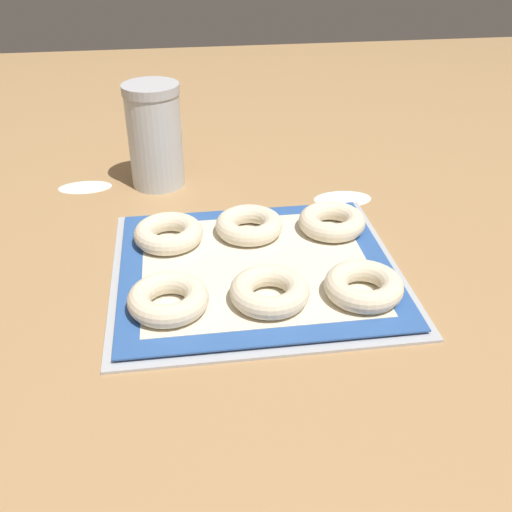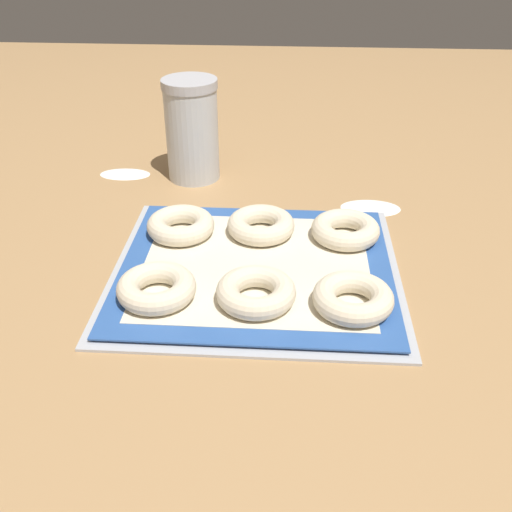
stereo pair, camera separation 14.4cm
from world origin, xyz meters
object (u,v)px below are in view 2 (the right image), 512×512
object	(u,v)px
bagel_front_center	(256,292)
bagel_back_left	(181,225)
bagel_front_right	(353,298)
bagel_back_right	(345,230)
baking_tray	(256,269)
bagel_front_left	(156,288)
flour_canister	(192,130)
bagel_back_center	(261,225)

from	to	relation	value
bagel_front_center	bagel_back_left	distance (m)	0.21
bagel_front_right	bagel_back_right	size ratio (longest dim) A/B	1.00
bagel_front_right	bagel_back_right	xyz separation A→B (m)	(0.00, 0.18, 0.00)
baking_tray	bagel_front_left	distance (m)	0.15
bagel_back_left	bagel_front_left	bearing A→B (deg)	-91.05
bagel_front_center	flour_canister	bearing A→B (deg)	109.34
bagel_back_center	bagel_back_right	world-z (taller)	same
bagel_front_right	bagel_front_center	bearing A→B (deg)	177.53
baking_tray	bagel_front_right	bearing A→B (deg)	-35.60
baking_tray	bagel_back_right	world-z (taller)	bagel_back_right
bagel_back_center	bagel_front_right	bearing A→B (deg)	-55.18
bagel_back_center	bagel_back_left	bearing A→B (deg)	-176.12
bagel_back_center	flour_canister	distance (m)	0.27
bagel_front_center	bagel_back_left	bearing A→B (deg)	126.84
bagel_back_right	flour_canister	xyz separation A→B (m)	(-0.27, 0.23, 0.07)
bagel_back_right	bagel_front_right	bearing A→B (deg)	-90.53
bagel_front_center	bagel_front_right	xyz separation A→B (m)	(0.12, -0.01, 0.00)
flour_canister	baking_tray	bearing A→B (deg)	-66.73
bagel_back_left	flour_canister	size ratio (longest dim) A/B	0.56
bagel_back_left	bagel_back_right	bearing A→B (deg)	0.39
bagel_front_center	flour_canister	xyz separation A→B (m)	(-0.14, 0.40, 0.07)
bagel_front_center	bagel_back_right	bearing A→B (deg)	53.74
bagel_front_center	bagel_back_center	world-z (taller)	same
bagel_back_left	flour_canister	world-z (taller)	flour_canister
bagel_front_center	bagel_back_center	size ratio (longest dim) A/B	1.00
baking_tray	bagel_back_left	xyz separation A→B (m)	(-0.12, 0.08, 0.02)
bagel_front_left	bagel_front_center	world-z (taller)	same
bagel_front_left	flour_canister	size ratio (longest dim) A/B	0.56
bagel_front_left	bagel_back_left	world-z (taller)	same
bagel_front_left	bagel_back_left	xyz separation A→B (m)	(0.00, 0.17, 0.00)
bagel_front_left	bagel_front_center	bearing A→B (deg)	-0.61
bagel_front_left	bagel_back_right	distance (m)	0.31
bagel_front_left	baking_tray	bearing A→B (deg)	34.59
flour_canister	bagel_back_center	bearing A→B (deg)	-58.62
bagel_front_right	bagel_back_center	xyz separation A→B (m)	(-0.13, 0.18, 0.00)
baking_tray	bagel_back_left	world-z (taller)	bagel_back_left
bagel_back_center	bagel_back_right	size ratio (longest dim) A/B	1.00
bagel_back_left	bagel_back_right	size ratio (longest dim) A/B	1.00
bagel_back_right	bagel_back_left	bearing A→B (deg)	-179.61
bagel_front_right	bagel_back_left	world-z (taller)	same
bagel_back_right	flour_canister	bearing A→B (deg)	138.83
bagel_front_left	bagel_back_right	size ratio (longest dim) A/B	1.00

